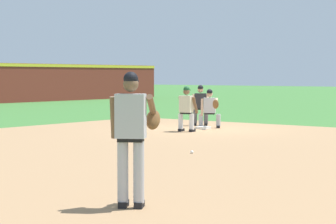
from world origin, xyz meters
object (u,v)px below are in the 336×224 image
at_px(first_baseman, 210,107).
at_px(baserunner, 186,107).
at_px(first_base_bag, 203,128).
at_px(baseball, 192,152).
at_px(pitcher, 132,131).
at_px(umpire, 200,104).

relative_size(first_baseman, baserunner, 0.92).
relative_size(first_base_bag, first_baseman, 0.28).
xyz_separation_m(baseball, pitcher, (-5.50, -2.99, 1.02)).
height_order(baseball, baserunner, baserunner).
bearing_deg(baserunner, umpire, 25.31).
distance_m(first_base_bag, pitcher, 13.22).
bearing_deg(first_base_bag, first_baseman, 2.87).
bearing_deg(first_base_bag, pitcher, -149.22).
distance_m(baseball, baserunner, 5.92).
xyz_separation_m(first_base_bag, baserunner, (-1.17, -0.17, 0.75)).
bearing_deg(baserunner, first_base_bag, 8.15).
bearing_deg(baseball, first_baseman, 31.12).
bearing_deg(umpire, baseball, -146.12).
height_order(pitcher, baserunner, pitcher).
xyz_separation_m(baseball, baserunner, (4.65, 3.59, 0.76)).
bearing_deg(pitcher, first_base_bag, 30.78).
bearing_deg(first_baseman, pitcher, -150.09).
relative_size(pitcher, first_baseman, 1.39).
xyz_separation_m(first_base_bag, baseball, (-5.82, -3.76, -0.01)).
xyz_separation_m(first_base_bag, umpire, (1.19, 0.95, 0.75)).
bearing_deg(pitcher, first_baseman, 29.91).
bearing_deg(pitcher, baseball, 28.50).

